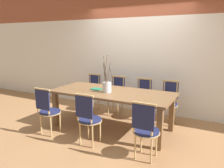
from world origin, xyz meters
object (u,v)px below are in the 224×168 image
at_px(chair_far_center, 142,97).
at_px(vase_centerpiece, 107,87).
at_px(chair_near_center, 145,128).
at_px(book_stack, 96,89).
at_px(dining_table, 112,96).

relative_size(chair_far_center, vase_centerpiece, 1.28).
distance_m(chair_near_center, book_stack, 1.59).
distance_m(chair_near_center, chair_far_center, 1.71).
xyz_separation_m(chair_far_center, book_stack, (-0.71, -0.77, 0.27)).
height_order(chair_far_center, vase_centerpiece, vase_centerpiece).
bearing_deg(book_stack, dining_table, -4.10).
distance_m(vase_centerpiece, book_stack, 0.34).
bearing_deg(chair_near_center, book_stack, 148.31).
height_order(dining_table, vase_centerpiece, vase_centerpiece).
bearing_deg(chair_far_center, book_stack, 47.30).
height_order(chair_near_center, chair_far_center, same).
bearing_deg(dining_table, chair_near_center, -39.58).
relative_size(chair_near_center, vase_centerpiece, 1.28).
height_order(chair_near_center, vase_centerpiece, vase_centerpiece).
bearing_deg(dining_table, book_stack, 175.90).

